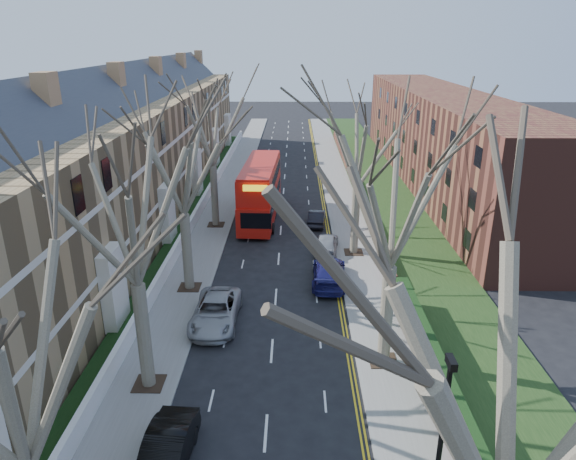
{
  "coord_description": "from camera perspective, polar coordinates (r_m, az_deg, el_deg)",
  "views": [
    {
      "loc": [
        1.15,
        -14.09,
        15.56
      ],
      "look_at": [
        0.71,
        20.47,
        2.5
      ],
      "focal_mm": 32.0,
      "sensor_mm": 36.0,
      "label": 1
    }
  ],
  "objects": [
    {
      "name": "terrace_left",
      "position": [
        48.51,
        -17.21,
        7.85
      ],
      "size": [
        9.7,
        78.0,
        13.6
      ],
      "color": "#9A7A4E",
      "rests_on": "ground"
    },
    {
      "name": "tree_right_mid",
      "position": [
        23.34,
        12.0,
        5.34
      ],
      "size": [
        10.5,
        10.5,
        14.71
      ],
      "color": "brown",
      "rests_on": "ground"
    },
    {
      "name": "tree_left_mid",
      "position": [
        22.06,
        -17.43,
        3.94
      ],
      "size": [
        10.5,
        10.5,
        14.71
      ],
      "color": "brown",
      "rests_on": "ground"
    },
    {
      "name": "car_right_near",
      "position": [
        34.54,
        4.57,
        -4.7
      ],
      "size": [
        2.55,
        5.53,
        1.57
      ],
      "primitive_type": "imported",
      "rotation": [
        0.0,
        0.0,
        3.08
      ],
      "color": "navy",
      "rests_on": "ground"
    },
    {
      "name": "car_right_far",
      "position": [
        45.15,
        3.2,
        1.39
      ],
      "size": [
        1.78,
        4.08,
        1.3
      ],
      "primitive_type": "imported",
      "rotation": [
        0.0,
        0.0,
        3.04
      ],
      "color": "black",
      "rests_on": "ground"
    },
    {
      "name": "car_right_mid",
      "position": [
        39.41,
        4.3,
        -1.49
      ],
      "size": [
        2.23,
        4.4,
        1.43
      ],
      "primitive_type": "imported",
      "rotation": [
        0.0,
        0.0,
        3.01
      ],
      "color": "#95979D",
      "rests_on": "ground"
    },
    {
      "name": "tree_left_far",
      "position": [
        31.5,
        -11.98,
        8.68
      ],
      "size": [
        10.15,
        10.15,
        14.22
      ],
      "color": "brown",
      "rests_on": "ground"
    },
    {
      "name": "car_left_mid",
      "position": [
        21.71,
        -13.43,
        -22.97
      ],
      "size": [
        1.9,
        4.71,
        1.52
      ],
      "primitive_type": "imported",
      "rotation": [
        0.0,
        0.0,
        -0.06
      ],
      "color": "black",
      "rests_on": "ground"
    },
    {
      "name": "flats_right",
      "position": [
        60.31,
        16.66,
        9.74
      ],
      "size": [
        13.97,
        54.0,
        10.0
      ],
      "color": "brown",
      "rests_on": "ground"
    },
    {
      "name": "wall_hedge_right",
      "position": [
        22.59,
        18.59,
        -20.33
      ],
      "size": [
        0.7,
        24.0,
        1.8
      ],
      "color": "#543124",
      "rests_on": "ground"
    },
    {
      "name": "pavement_left",
      "position": [
        55.77,
        -6.68,
        4.42
      ],
      "size": [
        3.0,
        102.0,
        0.12
      ],
      "primitive_type": "cube",
      "color": "slate",
      "rests_on": "ground"
    },
    {
      "name": "grass_verge_right",
      "position": [
        56.07,
        10.34,
        4.4
      ],
      "size": [
        6.0,
        102.0,
        0.06
      ],
      "color": "#1A3312",
      "rests_on": "ground"
    },
    {
      "name": "double_decker_bus",
      "position": [
        46.21,
        -3.07,
        4.22
      ],
      "size": [
        3.41,
        12.17,
        5.01
      ],
      "rotation": [
        0.0,
        0.0,
        3.1
      ],
      "color": "#B3140C",
      "rests_on": "ground"
    },
    {
      "name": "front_wall_left",
      "position": [
        48.31,
        -9.81,
        2.37
      ],
      "size": [
        0.3,
        78.0,
        1.0
      ],
      "color": "white",
      "rests_on": "ground"
    },
    {
      "name": "tree_left_dist",
      "position": [
        43.07,
        -8.63,
        12.46
      ],
      "size": [
        10.5,
        10.5,
        14.71
      ],
      "color": "brown",
      "rests_on": "ground"
    },
    {
      "name": "pavement_right",
      "position": [
        55.52,
        5.73,
        4.38
      ],
      "size": [
        3.0,
        102.0,
        0.12
      ],
      "primitive_type": "cube",
      "color": "slate",
      "rests_on": "ground"
    },
    {
      "name": "car_left_far",
      "position": [
        30.11,
        -8.04,
        -8.96
      ],
      "size": [
        2.63,
        5.53,
        1.52
      ],
      "primitive_type": "imported",
      "rotation": [
        0.0,
        0.0,
        -0.02
      ],
      "color": "#96979C",
      "rests_on": "ground"
    },
    {
      "name": "tree_right_near",
      "position": [
        10.89,
        26.02,
        -13.23
      ],
      "size": [
        10.85,
        10.85,
        15.2
      ],
      "color": "brown",
      "rests_on": "ground"
    },
    {
      "name": "tree_right_far",
      "position": [
        36.92,
        7.94,
        10.65
      ],
      "size": [
        10.15,
        10.15,
        14.22
      ],
      "color": "brown",
      "rests_on": "ground"
    }
  ]
}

